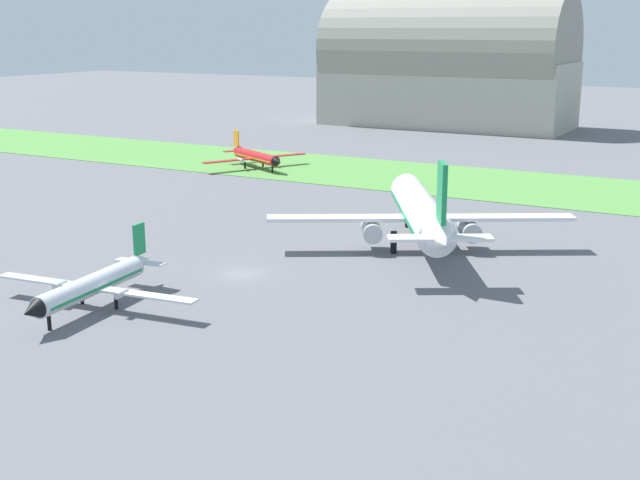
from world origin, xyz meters
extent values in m
plane|color=slate|center=(0.00, 0.00, 0.00)|extent=(600.00, 600.00, 0.00)
cube|color=#549342|center=(0.00, 61.13, 0.04)|extent=(360.00, 28.00, 0.08)
cylinder|color=silver|center=(-5.33, -15.63, 2.25)|extent=(3.32, 13.62, 1.87)
cone|color=black|center=(-4.51, -23.08, 2.25)|extent=(2.03, 2.06, 1.84)
cone|color=silver|center=(-6.18, -7.80, 2.48)|extent=(1.96, 2.79, 1.69)
cube|color=#198C4C|center=(-5.33, -15.63, 2.11)|extent=(3.28, 12.88, 0.26)
cube|color=silver|center=(-0.24, -14.70, 1.92)|extent=(10.39, 2.42, 0.19)
cube|color=silver|center=(-10.49, -15.81, 1.92)|extent=(10.39, 2.42, 0.19)
cylinder|color=#B7BABF|center=(-2.03, -15.42, 1.92)|extent=(0.76, 1.56, 0.60)
cylinder|color=#B7BABF|center=(-8.59, -16.13, 1.92)|extent=(0.76, 1.56, 0.60)
cube|color=#198C4C|center=(-6.14, -8.18, 4.69)|extent=(0.41, 1.70, 3.00)
cube|color=silver|center=(-4.83, -8.03, 2.44)|extent=(2.73, 1.40, 0.15)
cube|color=silver|center=(-7.44, -8.32, 2.44)|extent=(2.73, 1.40, 0.15)
cylinder|color=black|center=(-4.72, -21.22, 0.66)|extent=(0.34, 0.34, 1.31)
cylinder|color=black|center=(-3.58, -14.50, 0.66)|extent=(0.34, 0.34, 1.31)
cylinder|color=black|center=(-7.27, -14.90, 0.66)|extent=(0.34, 0.34, 1.31)
cylinder|color=red|center=(-34.33, 55.04, 2.20)|extent=(12.55, 7.71, 1.83)
cone|color=black|center=(-27.83, 51.65, 2.20)|extent=(2.45, 2.44, 1.80)
cone|color=red|center=(-41.16, 58.59, 2.43)|extent=(3.04, 2.65, 1.65)
cube|color=orange|center=(-34.33, 55.04, 2.06)|extent=(11.92, 7.41, 0.26)
cube|color=red|center=(-32.33, 59.68, 1.88)|extent=(5.79, 9.54, 0.18)
cube|color=red|center=(-36.98, 50.73, 1.88)|extent=(5.79, 9.54, 0.18)
cylinder|color=#B7BABF|center=(-32.71, 57.83, 1.88)|extent=(1.57, 1.20, 0.59)
cylinder|color=#B7BABF|center=(-35.69, 52.11, 1.88)|extent=(1.57, 1.20, 0.59)
cube|color=orange|center=(-40.84, 58.42, 4.58)|extent=(1.56, 0.96, 2.93)
cube|color=red|center=(-40.24, 59.55, 2.38)|extent=(2.16, 2.78, 0.15)
cube|color=red|center=(-41.43, 57.28, 2.38)|extent=(2.16, 2.78, 0.15)
cylinder|color=black|center=(-29.45, 52.50, 0.64)|extent=(0.33, 0.33, 1.28)
cylinder|color=black|center=(-34.31, 57.07, 0.64)|extent=(0.33, 0.33, 1.28)
cylinder|color=black|center=(-35.98, 53.85, 0.64)|extent=(0.33, 0.33, 1.28)
cylinder|color=white|center=(11.82, 17.86, 4.43)|extent=(16.18, 24.03, 3.90)
cone|color=black|center=(4.71, 30.13, 4.43)|extent=(5.08, 4.98, 3.82)
cone|color=white|center=(19.30, 4.99, 4.92)|extent=(5.53, 6.05, 3.51)
cube|color=#198C4C|center=(11.82, 17.86, 4.14)|extent=(15.54, 22.84, 0.55)
cube|color=white|center=(4.82, 12.98, 3.75)|extent=(15.96, 10.69, 0.39)
cube|color=white|center=(19.54, 21.52, 3.75)|extent=(15.96, 10.69, 0.39)
cylinder|color=#B7BABF|center=(7.47, 14.52, 2.35)|extent=(3.99, 4.76, 2.14)
cylinder|color=#B7BABF|center=(16.89, 19.98, 2.35)|extent=(3.99, 4.76, 2.14)
cube|color=#198C4C|center=(18.94, 5.60, 9.22)|extent=(2.01, 2.99, 5.67)
cube|color=white|center=(16.80, 4.36, 4.82)|extent=(5.36, 4.33, 0.31)
cube|color=white|center=(21.09, 6.85, 4.82)|extent=(5.36, 4.33, 0.31)
cylinder|color=black|center=(6.49, 27.06, 1.24)|extent=(0.70, 0.70, 2.48)
cylinder|color=black|center=(10.07, 14.79, 1.24)|extent=(0.70, 0.70, 2.48)
cylinder|color=black|center=(15.36, 17.87, 1.24)|extent=(0.70, 0.70, 2.48)
cube|color=#B2AD9E|center=(-29.10, 133.73, 8.05)|extent=(60.31, 25.53, 16.10)
cylinder|color=gray|center=(-29.10, 133.73, 18.65)|extent=(59.10, 28.09, 28.09)
camera|label=1|loc=(46.53, -67.56, 24.26)|focal=47.27mm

